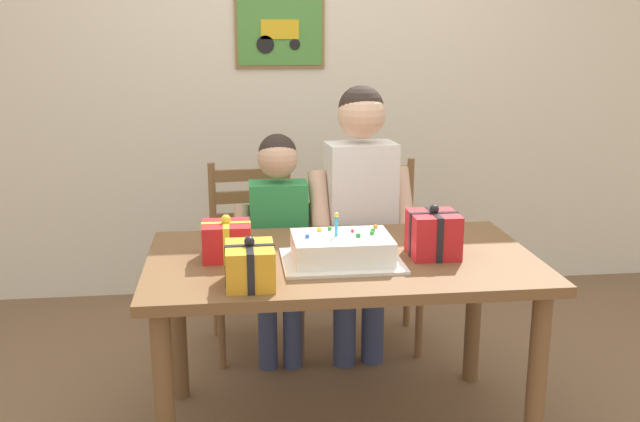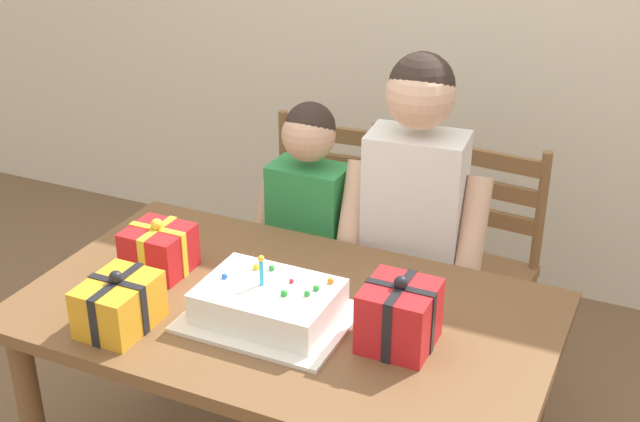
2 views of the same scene
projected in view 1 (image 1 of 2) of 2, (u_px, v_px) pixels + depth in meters
The scene contains 10 objects.
back_wall at pixel (299, 75), 4.28m from camera, with size 6.40×0.11×2.60m.
dining_table at pixel (342, 281), 2.81m from camera, with size 1.47×0.86×0.73m.
birthday_cake at pixel (342, 250), 2.70m from camera, with size 0.44×0.34×0.19m.
gift_box_red_large at pixel (433, 234), 2.77m from camera, with size 0.18×0.19×0.20m.
gift_box_beside_cake at pixel (250, 265), 2.47m from camera, with size 0.17×0.22×0.17m.
gift_box_corner_small at pixel (227, 241), 2.75m from camera, with size 0.18×0.17×0.17m.
chair_left at pixel (255, 256), 3.64m from camera, with size 0.45×0.45×0.92m.
chair_right at pixel (376, 252), 3.71m from camera, with size 0.45×0.45×0.92m.
child_older at pixel (361, 200), 3.35m from camera, with size 0.50×0.29×1.33m.
child_younger at pixel (279, 230), 3.33m from camera, with size 0.40×0.23×1.12m.
Camera 1 is at (-0.41, -2.63, 1.59)m, focal length 41.16 mm.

